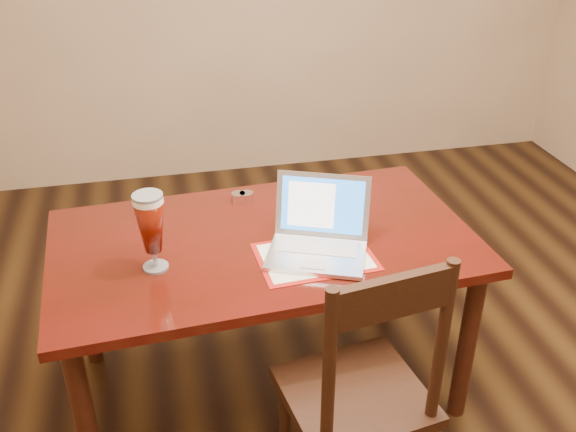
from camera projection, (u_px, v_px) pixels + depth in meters
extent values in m
plane|color=black|center=(376.00, 403.00, 2.80)|extent=(5.00, 5.00, 0.00)
cube|color=#490C09|center=(264.00, 242.00, 2.53)|extent=(1.70, 1.02, 0.04)
cylinder|color=black|center=(86.00, 423.00, 2.23)|extent=(0.07, 0.07, 0.73)
cylinder|color=black|center=(467.00, 345.00, 2.58)|extent=(0.07, 0.07, 0.73)
cylinder|color=black|center=(84.00, 296.00, 2.86)|extent=(0.07, 0.07, 0.73)
cylinder|color=black|center=(390.00, 248.00, 3.22)|extent=(0.07, 0.07, 0.73)
cube|color=#A3140F|center=(315.00, 257.00, 2.40)|extent=(0.45, 0.33, 0.00)
cube|color=white|center=(315.00, 256.00, 2.40)|extent=(0.41, 0.29, 0.00)
cube|color=silver|center=(316.00, 256.00, 2.39)|extent=(0.43, 0.37, 0.02)
cube|color=silver|center=(318.00, 246.00, 2.43)|extent=(0.32, 0.22, 0.00)
cube|color=#B5B4B9|center=(314.00, 264.00, 2.32)|extent=(0.11, 0.09, 0.00)
cube|color=silver|center=(323.00, 205.00, 2.46)|extent=(0.36, 0.20, 0.24)
cube|color=blue|center=(322.00, 206.00, 2.45)|extent=(0.31, 0.17, 0.20)
cube|color=white|center=(311.00, 205.00, 2.46)|extent=(0.18, 0.11, 0.17)
cylinder|color=silver|center=(156.00, 267.00, 2.34)|extent=(0.09, 0.09, 0.01)
cylinder|color=silver|center=(155.00, 258.00, 2.32)|extent=(0.02, 0.02, 0.07)
cylinder|color=white|center=(148.00, 200.00, 2.20)|extent=(0.11, 0.11, 0.02)
cylinder|color=silver|center=(147.00, 196.00, 2.19)|extent=(0.11, 0.11, 0.01)
cylinder|color=white|center=(238.00, 197.00, 2.78)|extent=(0.06, 0.06, 0.04)
cylinder|color=white|center=(246.00, 197.00, 2.78)|extent=(0.06, 0.06, 0.04)
cube|color=black|center=(355.00, 396.00, 2.19)|extent=(0.52, 0.51, 0.04)
cylinder|color=black|center=(285.00, 425.00, 2.40)|extent=(0.04, 0.04, 0.45)
cylinder|color=black|center=(374.00, 398.00, 2.51)|extent=(0.04, 0.04, 0.45)
cylinder|color=black|center=(329.00, 374.00, 1.83)|extent=(0.04, 0.04, 0.60)
cylinder|color=black|center=(442.00, 342.00, 1.95)|extent=(0.04, 0.04, 0.60)
cube|color=black|center=(393.00, 297.00, 1.78)|extent=(0.38, 0.09, 0.13)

